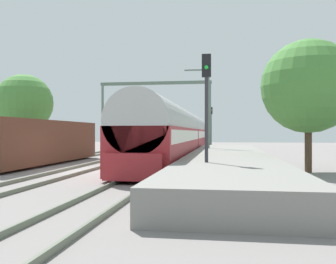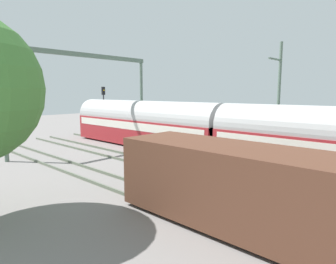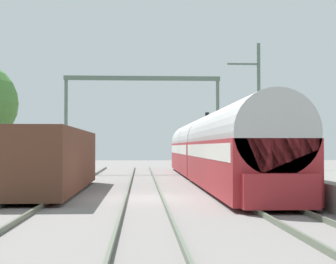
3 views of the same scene
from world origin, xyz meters
The scene contains 14 objects.
ground centered at (0.00, 0.00, 0.00)m, with size 120.00×120.00×0.00m, color gray.
track_far_west centered at (-4.18, 0.00, 0.08)m, with size 1.52×60.00×0.16m.
track_west centered at (0.00, 0.00, 0.08)m, with size 1.52×60.00×0.16m.
track_east centered at (4.18, 0.00, 0.08)m, with size 1.52×60.00×0.16m.
platform centered at (8.00, 2.00, 0.45)m, with size 4.40×28.00×0.90m.
passenger_train centered at (4.18, 11.10, 1.97)m, with size 2.93×32.85×3.82m.
freight_car centered at (-4.18, 3.20, 1.47)m, with size 2.80×13.00×2.70m.
person_crossing centered at (6.00, 20.02, 1.03)m, with size 0.46×0.38×1.73m.
railway_signal_near centered at (7.09, -4.96, 3.30)m, with size 0.36×0.30×5.18m.
railway_signal_far centered at (6.10, 27.91, 3.39)m, with size 0.36×0.30×5.32m.
catenary_gantry centered at (0.00, 21.68, 5.65)m, with size 12.77×0.28×7.86m.
catenary_pole_east_mid centered at (6.54, 8.33, 4.15)m, with size 1.90×0.20×8.00m.
tree_west_background centered at (-10.44, 12.07, 4.81)m, with size 5.22×5.22×7.43m.
tree_east_background centered at (12.10, 0.49, 4.47)m, with size 4.86×4.86×6.91m.
Camera 1 is at (7.79, -19.69, 2.08)m, focal length 39.74 mm.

